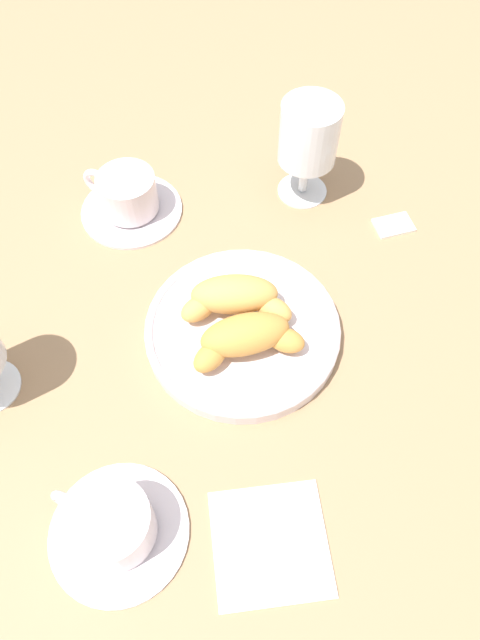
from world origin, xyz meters
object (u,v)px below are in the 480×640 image
at_px(coffee_cup_far, 113,526).
at_px(coffee_cup_near, 128,197).
at_px(juice_glass_left, 309,138).
at_px(sugar_packet, 394,224).
at_px(pastry_plate, 240,328).
at_px(croissant_large, 235,297).
at_px(croissant_small, 246,338).
at_px(folded_napkin, 270,543).

bearing_deg(coffee_cup_far, coffee_cup_near, -104.56).
distance_m(juice_glass_left, sugar_packet, 0.16).
height_order(pastry_plate, croissant_large, croissant_large).
distance_m(pastry_plate, coffee_cup_far, 0.25).
height_order(coffee_cup_near, juice_glass_left, juice_glass_left).
xyz_separation_m(coffee_cup_far, sugar_packet, (-0.43, -0.27, -0.02)).
bearing_deg(juice_glass_left, coffee_cup_near, -9.59).
xyz_separation_m(pastry_plate, coffee_cup_far, (0.18, 0.18, 0.01)).
bearing_deg(croissant_small, coffee_cup_far, 38.83).
xyz_separation_m(pastry_plate, croissant_large, (-0.00, -0.02, 0.03)).
distance_m(coffee_cup_far, juice_glass_left, 0.50).
bearing_deg(coffee_cup_near, sugar_packet, 156.97).
bearing_deg(croissant_small, coffee_cup_near, -74.09).
height_order(sugar_packet, folded_napkin, sugar_packet).
xyz_separation_m(croissant_large, coffee_cup_near, (0.08, -0.21, -0.02)).
xyz_separation_m(pastry_plate, croissant_small, (0.00, 0.03, 0.03)).
bearing_deg(juice_glass_left, coffee_cup_far, 47.22).
bearing_deg(croissant_large, pastry_plate, 84.39).
relative_size(croissant_small, juice_glass_left, 0.98).
bearing_deg(croissant_large, coffee_cup_far, 47.02).
relative_size(coffee_cup_far, sugar_packet, 2.72).
xyz_separation_m(croissant_small, juice_glass_left, (-0.16, -0.22, 0.05)).
xyz_separation_m(croissant_large, sugar_packet, (-0.25, -0.07, -0.04)).
relative_size(coffee_cup_far, juice_glass_left, 0.97).
bearing_deg(sugar_packet, coffee_cup_far, 34.30).
xyz_separation_m(pastry_plate, coffee_cup_near, (0.08, -0.23, 0.01)).
bearing_deg(folded_napkin, croissant_large, -101.08).
bearing_deg(coffee_cup_far, folded_napkin, 157.29).
bearing_deg(croissant_large, juice_glass_left, -132.54).
relative_size(juice_glass_left, folded_napkin, 1.27).
distance_m(croissant_small, coffee_cup_near, 0.27).
height_order(coffee_cup_near, sugar_packet, coffee_cup_near).
bearing_deg(sugar_packet, croissant_large, 18.04).
height_order(pastry_plate, croissant_small, croissant_small).
relative_size(croissant_large, coffee_cup_near, 0.97).
bearing_deg(folded_napkin, juice_glass_left, -115.67).
height_order(juice_glass_left, sugar_packet, juice_glass_left).
bearing_deg(sugar_packet, pastry_plate, 22.97).
xyz_separation_m(coffee_cup_near, coffee_cup_far, (0.11, 0.41, 0.00)).
bearing_deg(coffee_cup_near, croissant_small, 105.91).
bearing_deg(pastry_plate, juice_glass_left, -129.14).
relative_size(croissant_small, sugar_packet, 2.73).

